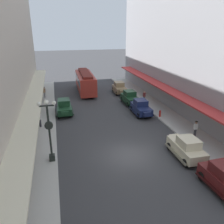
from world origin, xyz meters
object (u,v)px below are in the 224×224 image
Objects in this scene: pedestrian_3 at (144,97)px; pedestrian_5 at (40,120)px; streetcar at (85,81)px; parked_car_0 at (130,97)px; pedestrian_2 at (195,129)px; parked_car_1 at (187,147)px; parked_car_4 at (64,107)px; parked_car_5 at (141,107)px; fire_hydrant at (160,113)px; pedestrian_4 at (25,168)px; parked_car_2 at (119,88)px; lamp_post_with_clock at (49,129)px; pedestrian_1 at (44,92)px.

pedestrian_3 is 1.00× the size of pedestrian_5.
pedestrian_5 is (-6.83, -13.38, -0.91)m from streetcar.
parked_car_0 reaches higher than pedestrian_2.
parked_car_1 is 1.00× the size of parked_car_4.
fire_hydrant is at bearing -43.90° from parked_car_5.
parked_car_1 reaches higher than pedestrian_4.
parked_car_4 is at bearing 75.34° from pedestrian_4.
parked_car_4 is at bearing 164.86° from parked_car_5.
pedestrian_4 is (-7.45, -22.55, -0.89)m from streetcar.
parked_car_2 is at bearing 107.78° from pedestrian_3.
parked_car_4 is at bearing -141.06° from parked_car_2.
parked_car_2 is 12.16m from parked_car_4.
lamp_post_with_clock is at bearing 169.68° from parked_car_1.
lamp_post_with_clock is at bearing -120.54° from parked_car_2.
fire_hydrant is (1.71, -11.91, -0.38)m from parked_car_2.
parked_car_0 is 2.57× the size of pedestrian_4.
parked_car_1 is 2.57× the size of pedestrian_1.
parked_car_1 reaches higher than pedestrian_3.
lamp_post_with_clock is at bearing -130.36° from parked_car_0.
pedestrian_4 is (-12.78, -10.48, 0.07)m from parked_car_5.
fire_hydrant is at bearing -1.73° from pedestrian_5.
pedestrian_1 is (-2.61, 7.35, 0.07)m from parked_car_4.
pedestrian_5 is (-0.19, -11.20, -0.02)m from pedestrian_1.
parked_car_5 is at bearing 37.88° from lamp_post_with_clock.
parked_car_0 reaches higher than pedestrian_1.
parked_car_1 is at bearing -101.54° from fire_hydrant.
lamp_post_with_clock is at bearing -135.90° from pedestrian_3.
lamp_post_with_clock is (-10.95, -8.52, 2.04)m from parked_car_5.
pedestrian_2 is (14.70, -17.54, 0.00)m from pedestrian_1.
parked_car_0 is at bearing 49.64° from lamp_post_with_clock.
pedestrian_3 is (2.04, 4.07, 0.05)m from parked_car_5.
pedestrian_2 is (2.68, -12.06, 0.07)m from parked_car_0.
streetcar reaches higher than fire_hydrant.
lamp_post_with_clock is 6.29× the size of fire_hydrant.
parked_car_5 is at bearing -66.16° from streetcar.
fire_hydrant is at bearing -74.00° from parked_car_0.
parked_car_0 is 2.57× the size of pedestrian_2.
pedestrian_1 is at bearing 89.04° from pedestrian_5.
pedestrian_3 is at bearing -9.58° from parked_car_0.
pedestrian_4 is (-12.78, 0.04, 0.07)m from parked_car_1.
pedestrian_1 reaches higher than pedestrian_3.
lamp_post_with_clock is at bearing -142.12° from parked_car_5.
parked_car_2 is 2.63× the size of pedestrian_5.
parked_car_2 is at bearing 43.16° from pedestrian_5.
pedestrian_3 is (0.25, 5.80, 0.43)m from fire_hydrant.
parked_car_2 reaches higher than pedestrian_4.
lamp_post_with_clock reaches higher than parked_car_2.
fire_hydrant is (7.13, -13.80, -1.34)m from streetcar.
pedestrian_1 is 22.88m from pedestrian_2.
parked_car_0 is 1.00× the size of parked_car_4.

